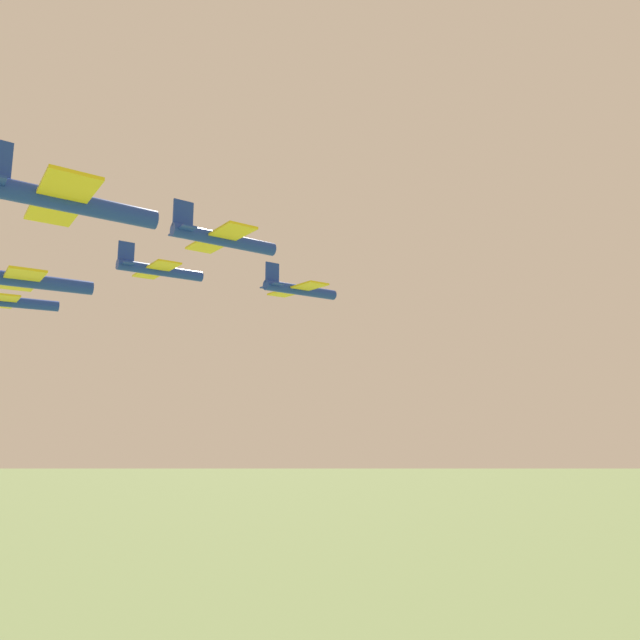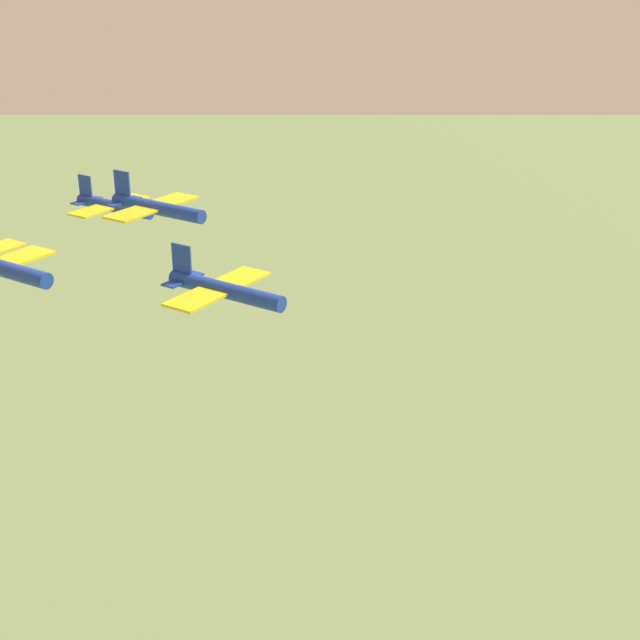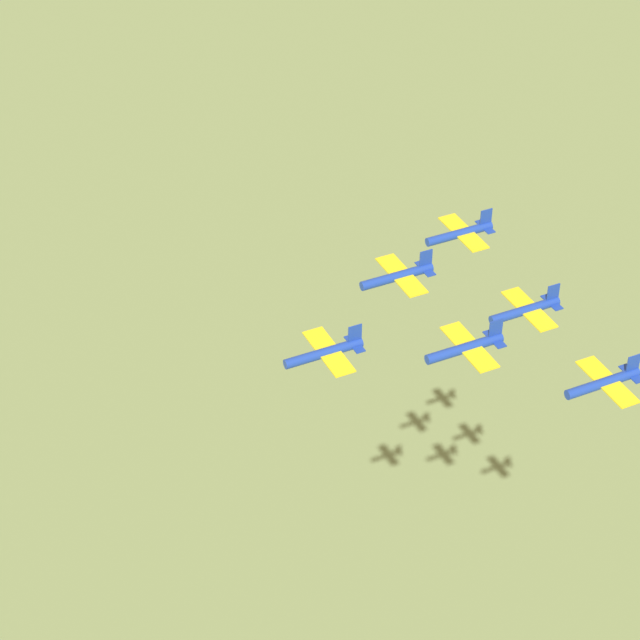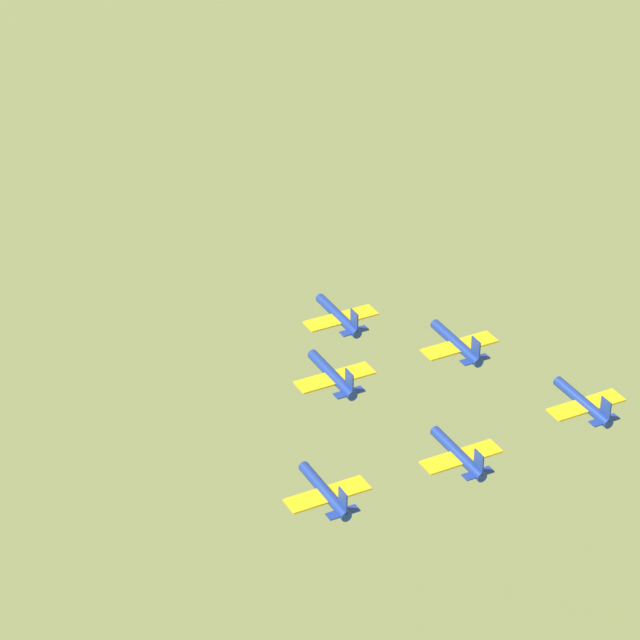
% 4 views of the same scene
% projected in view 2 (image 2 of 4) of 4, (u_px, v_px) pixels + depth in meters
% --- Properties ---
extents(jet_0, '(9.48, 9.19, 3.18)m').
position_uv_depth(jet_0, '(222.00, 289.00, 61.28)').
color(jet_0, '#19389E').
extents(jet_1, '(9.48, 9.19, 3.18)m').
position_uv_depth(jet_1, '(154.00, 207.00, 73.42)').
color(jet_1, '#19389E').
extents(jet_3, '(9.48, 9.19, 3.18)m').
position_uv_depth(jet_3, '(112.00, 205.00, 87.78)').
color(jet_3, '#19389E').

